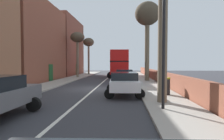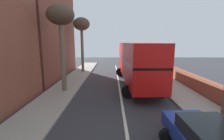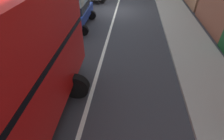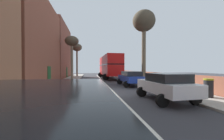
{
  "view_description": "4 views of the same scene",
  "coord_description": "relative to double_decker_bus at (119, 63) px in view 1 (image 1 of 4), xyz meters",
  "views": [
    {
      "loc": [
        2.55,
        -15.36,
        2.17
      ],
      "look_at": [
        0.66,
        11.34,
        1.22
      ],
      "focal_mm": 28.79,
      "sensor_mm": 36.0,
      "label": 1
    },
    {
      "loc": [
        -0.68,
        -0.76,
        4.12
      ],
      "look_at": [
        -0.68,
        12.99,
        1.66
      ],
      "focal_mm": 24.91,
      "sensor_mm": 36.0,
      "label": 2
    },
    {
      "loc": [
        -1.39,
        14.99,
        4.93
      ],
      "look_at": [
        -0.88,
        10.62,
        1.6
      ],
      "focal_mm": 27.82,
      "sensor_mm": 36.0,
      "label": 3
    },
    {
      "loc": [
        -1.84,
        -10.44,
        1.89
      ],
      "look_at": [
        2.11,
        13.83,
        1.55
      ],
      "focal_mm": 21.68,
      "sensor_mm": 36.0,
      "label": 4
    }
  ],
  "objects": [
    {
      "name": "double_decker_bus",
      "position": [
        0.0,
        0.0,
        0.0
      ],
      "size": [
        3.76,
        11.44,
        4.06
      ],
      "color": "red",
      "rests_on": "ground"
    },
    {
      "name": "street_tree_right_1",
      "position": [
        3.56,
        -7.52,
        5.5
      ],
      "size": [
        2.99,
        2.99,
        9.5
      ],
      "color": "brown",
      "rests_on": "sidewalk_right"
    },
    {
      "name": "street_tree_left_0",
      "position": [
        -6.41,
        -2.33,
        3.53
      ],
      "size": [
        2.16,
        2.16,
        6.91
      ],
      "color": "#7A6B56",
      "rests_on": "sidewalk_left"
    },
    {
      "name": "terraced_houses_left",
      "position": [
        -10.2,
        -13.37,
        2.38
      ],
      "size": [
        4.07,
        47.52,
        10.5
      ],
      "color": "#9E6647",
      "rests_on": "ground"
    },
    {
      "name": "ground_plane",
      "position": [
        -1.7,
        -14.26,
        -2.36
      ],
      "size": [
        84.0,
        84.0,
        0.0
      ],
      "primitive_type": "plane",
      "color": "#333338"
    },
    {
      "name": "parked_car_blue_right_0",
      "position": [
        0.8,
        -10.65,
        -1.45
      ],
      "size": [
        2.48,
        4.5,
        1.56
      ],
      "color": "#1E389E",
      "rests_on": "ground"
    },
    {
      "name": "parked_car_white_right_2",
      "position": [
        0.8,
        -17.46,
        -1.44
      ],
      "size": [
        2.61,
        4.01,
        1.59
      ],
      "color": "silver",
      "rests_on": "ground"
    },
    {
      "name": "road_centre_line",
      "position": [
        -1.7,
        -14.26,
        -2.35
      ],
      "size": [
        0.16,
        54.0,
        0.01
      ],
      "primitive_type": "cube",
      "color": "silver",
      "rests_on": "ground"
    },
    {
      "name": "lamppost_right",
      "position": [
        2.6,
        -21.36,
        1.45
      ],
      "size": [
        0.32,
        0.32,
        6.31
      ],
      "color": "black",
      "rests_on": "sidewalk_right"
    },
    {
      "name": "sidewalk_left",
      "position": [
        -6.6,
        -14.26,
        -2.3
      ],
      "size": [
        2.6,
        60.0,
        0.12
      ],
      "primitive_type": "cube",
      "color": "#9E998E",
      "rests_on": "ground"
    },
    {
      "name": "boundary_wall_right",
      "position": [
        4.75,
        -14.26,
        -1.68
      ],
      "size": [
        0.36,
        54.0,
        1.35
      ],
      "primitive_type": "cube",
      "color": "brown",
      "rests_on": "ground"
    },
    {
      "name": "sidewalk_right",
      "position": [
        3.2,
        -14.26,
        -2.3
      ],
      "size": [
        2.6,
        60.0,
        0.12
      ],
      "primitive_type": "cube",
      "color": "#9E998E",
      "rests_on": "ground"
    },
    {
      "name": "street_tree_left_2",
      "position": [
        -6.39,
        6.13,
        3.83
      ],
      "size": [
        2.17,
        2.17,
        7.22
      ],
      "color": "#7A6B56",
      "rests_on": "sidewalk_left"
    },
    {
      "name": "litter_bin_right",
      "position": [
        3.6,
        -17.52,
        -1.66
      ],
      "size": [
        0.55,
        0.55,
        1.14
      ],
      "color": "black",
      "rests_on": "sidewalk_right"
    }
  ]
}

